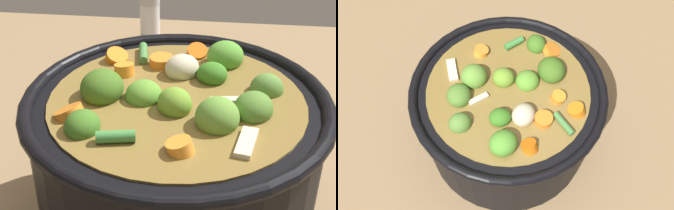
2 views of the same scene
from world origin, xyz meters
TOP-DOWN VIEW (x-y plane):
  - ground_plane at (0.00, 0.00)m, footprint 1.10×1.10m
  - cooking_pot at (0.00, -0.00)m, footprint 0.29×0.29m

SIDE VIEW (x-z plane):
  - ground_plane at x=0.00m, z-range 0.00..0.00m
  - cooking_pot at x=0.00m, z-range -0.01..0.17m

